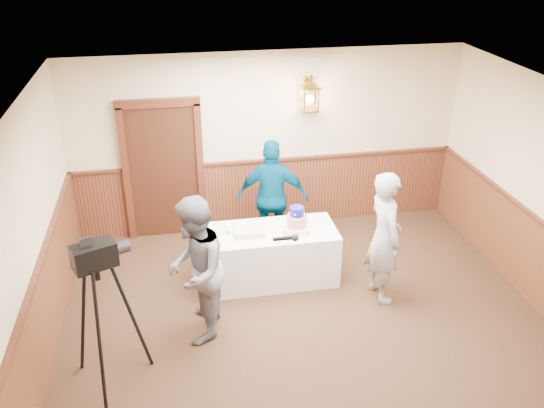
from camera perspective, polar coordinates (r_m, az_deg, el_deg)
The scene contains 10 objects.
ground at distance 6.64m, azimuth 5.09°, elevation -16.10°, with size 7.00×7.00×0.00m, color #331F13.
room_shell at distance 6.09m, azimuth 4.06°, elevation -2.69°, with size 6.02×7.02×2.81m.
display_table at distance 7.85m, azimuth -0.27°, elevation -5.08°, with size 1.80×0.80×0.75m, color white.
tiered_cake at distance 7.63m, azimuth 2.46°, elevation -1.70°, with size 0.39×0.39×0.34m.
sheet_cake_yellow at distance 7.58m, azimuth -2.25°, elevation -2.74°, with size 0.39×0.30×0.08m, color #DBBD83.
sheet_cake_green at distance 7.67m, azimuth -5.35°, elevation -2.48°, with size 0.29×0.24×0.07m, color #ABEFA9.
interviewer at distance 6.63m, azimuth -7.61°, elevation -6.55°, with size 1.53×0.98×1.79m.
baker at distance 7.38m, azimuth 11.06°, elevation -3.24°, with size 0.65×0.42×1.77m, color #999A9F.
assistant_p at distance 8.30m, azimuth 0.07°, elevation 0.65°, with size 1.02×0.42×1.74m, color #003F5F.
tv_camera_rig at distance 6.25m, azimuth -16.23°, elevation -11.29°, with size 0.66×0.62×1.70m.
Camera 1 is at (-1.44, -4.69, 4.48)m, focal length 38.00 mm.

